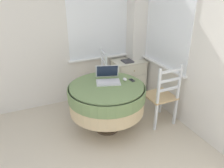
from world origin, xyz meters
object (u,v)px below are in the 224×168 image
object	(u,v)px
round_dining_table	(107,96)
dining_chair_near_back_window	(97,79)
laptop	(108,78)
book_on_cabinet	(127,61)
computer_mouse	(125,79)
cell_phone	(132,80)
dining_chair_near_right_window	(162,96)
corner_cabinet	(129,78)

from	to	relation	value
round_dining_table	dining_chair_near_back_window	distance (m)	0.84
laptop	dining_chair_near_back_window	size ratio (longest dim) A/B	0.42
round_dining_table	book_on_cabinet	distance (m)	1.13
computer_mouse	laptop	bearing A→B (deg)	162.44
laptop	dining_chair_near_back_window	xyz separation A→B (m)	(0.08, 0.70, -0.31)
dining_chair_near_back_window	book_on_cabinet	world-z (taller)	dining_chair_near_back_window
round_dining_table	dining_chair_near_back_window	bearing A→B (deg)	79.40
laptop	cell_phone	distance (m)	0.36
dining_chair_near_right_window	corner_cabinet	world-z (taller)	dining_chair_near_right_window
corner_cabinet	book_on_cabinet	world-z (taller)	book_on_cabinet
computer_mouse	dining_chair_near_back_window	world-z (taller)	dining_chair_near_back_window
round_dining_table	laptop	bearing A→B (deg)	59.56
dining_chair_near_right_window	corner_cabinet	size ratio (longest dim) A/B	1.40
laptop	cell_phone	bearing A→B (deg)	-18.82
corner_cabinet	book_on_cabinet	xyz separation A→B (m)	(-0.06, -0.04, 0.36)
cell_phone	dining_chair_near_right_window	distance (m)	0.53
dining_chair_near_back_window	dining_chair_near_right_window	bearing A→B (deg)	-56.29
cell_phone	dining_chair_near_right_window	world-z (taller)	dining_chair_near_right_window
laptop	corner_cabinet	bearing A→B (deg)	44.50
corner_cabinet	round_dining_table	bearing A→B (deg)	-133.70
laptop	cell_phone	size ratio (longest dim) A/B	3.82
round_dining_table	laptop	distance (m)	0.26
computer_mouse	dining_chair_near_back_window	xyz separation A→B (m)	(-0.16, 0.77, -0.28)
round_dining_table	book_on_cabinet	xyz separation A→B (m)	(0.76, 0.82, 0.16)
laptop	dining_chair_near_right_window	world-z (taller)	dining_chair_near_right_window
laptop	cell_phone	world-z (taller)	laptop
round_dining_table	dining_chair_near_back_window	world-z (taller)	dining_chair_near_back_window
computer_mouse	cell_phone	xyz separation A→B (m)	(0.10, -0.04, -0.02)
computer_mouse	dining_chair_near_back_window	size ratio (longest dim) A/B	0.08
computer_mouse	dining_chair_near_back_window	bearing A→B (deg)	101.47
computer_mouse	book_on_cabinet	distance (m)	0.89
dining_chair_near_back_window	dining_chair_near_right_window	world-z (taller)	same
corner_cabinet	book_on_cabinet	bearing A→B (deg)	-144.77
computer_mouse	corner_cabinet	distance (m)	1.04
computer_mouse	book_on_cabinet	size ratio (longest dim) A/B	0.41
dining_chair_near_right_window	book_on_cabinet	bearing A→B (deg)	93.60
dining_chair_near_right_window	cell_phone	bearing A→B (deg)	154.91
cell_phone	corner_cabinet	bearing A→B (deg)	63.99
computer_mouse	corner_cabinet	xyz separation A→B (m)	(0.51, 0.81, -0.39)
corner_cabinet	dining_chair_near_back_window	bearing A→B (deg)	-176.59
round_dining_table	book_on_cabinet	bearing A→B (deg)	47.02
corner_cabinet	cell_phone	bearing A→B (deg)	-116.01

